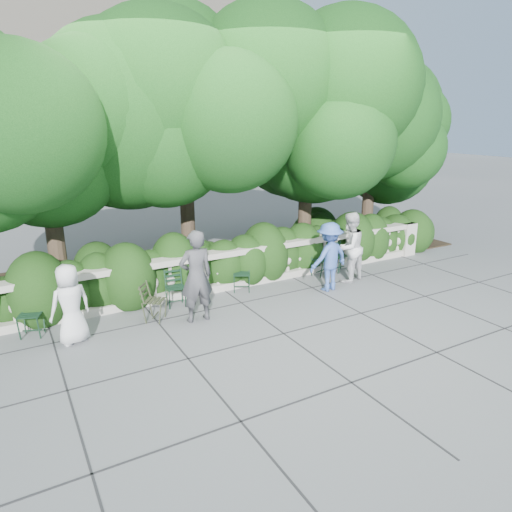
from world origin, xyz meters
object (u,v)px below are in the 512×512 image
chair_f (324,276)px  person_woman_grey (196,276)px  chair_c (242,293)px  chair_d (343,273)px  person_casual_man (349,247)px  person_businessman (70,304)px  chair_weathered (162,321)px  person_older_blue (329,257)px  chair_a (31,339)px  chair_b (178,308)px

chair_f → person_woman_grey: (-4.03, -0.91, 0.97)m
chair_c → chair_d: bearing=27.9°
person_casual_man → person_woman_grey: bearing=-9.2°
person_businessman → person_casual_man: person_casual_man is taller
chair_f → person_woman_grey: size_ratio=0.43×
chair_weathered → person_older_blue: size_ratio=0.50×
chair_d → person_older_blue: bearing=-149.2°
chair_a → person_businessman: bearing=-15.4°
chair_d → chair_weathered: bearing=-177.9°
person_casual_man → chair_c: bearing=-25.1°
chair_d → person_casual_man: (-0.32, -0.55, 0.90)m
chair_weathered → person_businessman: (-1.75, -0.10, 0.77)m
chair_d → person_older_blue: (-1.17, -0.82, 0.85)m
chair_b → person_older_blue: size_ratio=0.50×
chair_c → chair_weathered: bearing=-137.0°
chair_a → person_casual_man: bearing=17.6°
chair_f → person_businessman: 6.52m
chair_d → person_businessman: person_businessman is taller
chair_weathered → person_woman_grey: bearing=-79.2°
chair_a → person_older_blue: (6.62, -0.67, 0.85)m
chair_d → person_casual_man: person_casual_man is taller
person_woman_grey → person_casual_man: bearing=-174.6°
chair_c → chair_weathered: same height
chair_d → person_woman_grey: person_woman_grey is taller
chair_c → chair_f: 2.51m
chair_b → person_older_blue: 3.81m
chair_a → chair_c: size_ratio=1.00×
chair_b → person_businessman: (-2.26, -0.57, 0.77)m
chair_a → chair_d: same height
chair_weathered → person_businessman: 1.91m
chair_a → chair_f: bearing=22.0°
person_older_blue → person_casual_man: bearing=-168.8°
chair_c → person_casual_man: person_casual_man is taller
chair_d → person_casual_man: size_ratio=0.46×
chair_b → person_casual_man: size_ratio=0.46×
person_casual_man → person_older_blue: person_casual_man is taller
chair_a → chair_weathered: 2.50m
chair_b → chair_weathered: 0.70m
person_casual_man → chair_weathered: bearing=-13.6°
chair_b → chair_d: bearing=8.1°
chair_d → chair_b: bearing=177.1°
chair_weathered → person_older_blue: bearing=-55.8°
chair_weathered → person_casual_man: person_casual_man is taller
chair_a → person_woman_grey: person_woman_grey is taller
chair_b → chair_a: bearing=-172.3°
chair_b → person_casual_man: person_casual_man is taller
chair_c → chair_f: size_ratio=1.00×
chair_d → chair_weathered: (-5.33, -0.58, 0.00)m
chair_b → chair_weathered: same height
chair_b → person_businessman: size_ratio=0.55×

